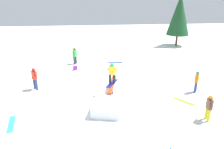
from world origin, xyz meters
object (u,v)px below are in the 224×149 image
Objects in this scene: bystander_orange at (197,81)px; loose_snowboard_cyan at (11,124)px; loose_snowboard_lime at (184,101)px; bystander_green at (75,55)px; backpack_on_snow at (75,68)px; loose_snowboard_navy at (115,62)px; main_rider_on_rail at (112,73)px; rail_feature at (112,85)px; bystander_red at (35,78)px; bystander_brown at (209,106)px; pine_tree_near at (179,15)px.

bystander_orange reaches higher than loose_snowboard_cyan.
loose_snowboard_cyan is at bearing -119.10° from loose_snowboard_lime.
backpack_on_snow is at bearing 34.13° from bystander_green.
main_rider_on_rail is at bearing -85.29° from loose_snowboard_navy.
bystander_red is (1.26, 4.97, 0.20)m from rail_feature.
bystander_brown is (-3.43, -4.50, 0.14)m from rail_feature.
loose_snowboard_navy is (6.73, 4.44, -0.79)m from bystander_orange.
rail_feature is 1.92× the size of main_rider_on_rail.
backpack_on_snow is (5.04, 7.97, -0.63)m from bystander_orange.
bystander_brown is at bearing 19.62° from bystander_red.
bystander_green is 0.25× the size of pine_tree_near.
loose_snowboard_cyan is (0.61, 9.77, -0.77)m from bystander_brown.
loose_snowboard_cyan is 11.22m from loose_snowboard_navy.
main_rider_on_rail is at bearing 106.45° from loose_snowboard_cyan.
bystander_brown is 4.08× the size of backpack_on_snow.
bystander_orange is 13.46m from pine_tree_near.
pine_tree_near reaches higher than loose_snowboard_cyan.
bystander_brown is at bearing -57.37° from loose_snowboard_navy.
bystander_orange is at bearing -79.86° from rail_feature.
backpack_on_snow is 14.27m from pine_tree_near.
bystander_red is 4.39× the size of backpack_on_snow.
bystander_red is at bearing -125.39° from loose_snowboard_navy.
loose_snowboard_cyan is at bearing 146.34° from main_rider_on_rail.
bystander_green is at bearing -142.13° from bystander_brown.
bystander_brown is (-4.69, -9.47, -0.06)m from bystander_red.
loose_snowboard_cyan is at bearing 130.64° from rail_feature.
rail_feature is 5.13m from bystander_red.
bystander_red reaches higher than rail_feature.
bystander_red reaches higher than loose_snowboard_lime.
backpack_on_snow reaches higher than loose_snowboard_cyan.
rail_feature is 1.93× the size of bystander_brown.
bystander_red reaches higher than bystander_brown.
backpack_on_snow reaches higher than loose_snowboard_lime.
pine_tree_near is (5.93, -8.05, 3.59)m from loose_snowboard_navy.
bystander_orange is 1.06× the size of loose_snowboard_navy.
bystander_brown is at bearing -114.90° from rail_feature.
bystander_brown reaches higher than loose_snowboard_navy.
bystander_brown is at bearing 74.70° from loose_snowboard_cyan.
bystander_green is at bearing 68.82° from backpack_on_snow.
pine_tree_near is at bearing -7.72° from main_rider_on_rail.
bystander_red is 0.25× the size of pine_tree_near.
backpack_on_snow is at bearing 40.58° from rail_feature.
loose_snowboard_cyan is 8.11m from backpack_on_snow.
loose_snowboard_lime is at bearing 86.77° from loose_snowboard_cyan.
main_rider_on_rail is 0.23× the size of pine_tree_near.
backpack_on_snow is (4.82, 2.58, -0.46)m from rail_feature.
loose_snowboard_cyan is at bearing -133.84° from backpack_on_snow.
loose_snowboard_lime is at bearing -168.07° from bystander_brown.
main_rider_on_rail is 6.14m from loose_snowboard_cyan.
loose_snowboard_navy is (9.34, -6.22, 0.00)m from loose_snowboard_cyan.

